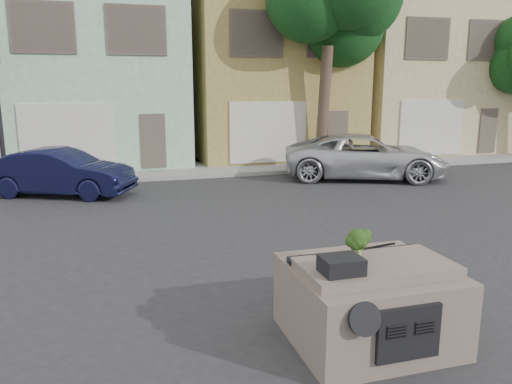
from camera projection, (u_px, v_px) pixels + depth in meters
name	position (u px, v px, depth m)	size (l,w,h in m)	color
ground_plane	(288.00, 263.00, 9.43)	(120.00, 120.00, 0.00)	#303033
sidewalk	(195.00, 170.00, 19.26)	(40.00, 3.00, 0.15)	gray
townhouse_mint	(96.00, 73.00, 21.26)	(7.20, 8.20, 7.55)	#A4D0AD
townhouse_tan	(264.00, 74.00, 23.33)	(7.20, 8.20, 7.55)	#A38F4A
townhouse_beige	(404.00, 75.00, 25.40)	(7.20, 8.20, 7.55)	#D0BC86
navy_sedan	(63.00, 195.00, 15.17)	(1.50, 4.31, 1.42)	#121437
silver_pickup	(364.00, 178.00, 17.96)	(2.62, 5.69, 1.58)	silver
tree_near	(325.00, 59.00, 19.10)	(4.40, 4.00, 8.50)	#144117
car_dashboard	(368.00, 299.00, 6.50)	(2.00, 1.80, 1.12)	#756459
instrument_hump	(341.00, 265.00, 5.87)	(0.48, 0.38, 0.20)	black
wiper_arm	(375.00, 247.00, 6.81)	(0.70, 0.03, 0.02)	black
broccoli	(357.00, 244.00, 6.33)	(0.33, 0.33, 0.40)	#1E3710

